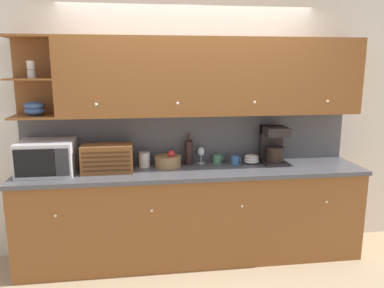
% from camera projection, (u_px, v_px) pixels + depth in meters
% --- Properties ---
extents(ground_plane, '(24.00, 24.00, 0.00)m').
position_uv_depth(ground_plane, '(189.00, 244.00, 4.12)').
color(ground_plane, tan).
extents(wall_back, '(5.75, 0.06, 2.60)m').
position_uv_depth(wall_back, '(189.00, 127.00, 3.88)').
color(wall_back, silver).
rests_on(wall_back, ground_plane).
extents(counter_unit, '(3.37, 0.61, 0.93)m').
position_uv_depth(counter_unit, '(193.00, 214.00, 3.74)').
color(counter_unit, brown).
rests_on(counter_unit, ground_plane).
extents(backsplash_panel, '(3.35, 0.01, 0.52)m').
position_uv_depth(backsplash_panel, '(189.00, 138.00, 3.87)').
color(backsplash_panel, '#4C4C51').
rests_on(backsplash_panel, counter_unit).
extents(upper_cabinets, '(3.35, 0.37, 0.73)m').
position_uv_depth(upper_cabinets, '(209.00, 77.00, 3.60)').
color(upper_cabinets, brown).
rests_on(upper_cabinets, backsplash_panel).
extents(microwave, '(0.50, 0.42, 0.31)m').
position_uv_depth(microwave, '(47.00, 157.00, 3.47)').
color(microwave, silver).
rests_on(microwave, counter_unit).
extents(bread_box, '(0.47, 0.25, 0.26)m').
position_uv_depth(bread_box, '(107.00, 158.00, 3.53)').
color(bread_box, brown).
rests_on(bread_box, counter_unit).
extents(storage_canister, '(0.12, 0.12, 0.15)m').
position_uv_depth(storage_canister, '(144.00, 159.00, 3.72)').
color(storage_canister, silver).
rests_on(storage_canister, counter_unit).
extents(fruit_basket, '(0.26, 0.26, 0.17)m').
position_uv_depth(fruit_basket, '(168.00, 161.00, 3.74)').
color(fruit_basket, '#937047').
rests_on(fruit_basket, counter_unit).
extents(wine_bottle, '(0.08, 0.08, 0.32)m').
position_uv_depth(wine_bottle, '(189.00, 150.00, 3.80)').
color(wine_bottle, black).
rests_on(wine_bottle, counter_unit).
extents(wine_glass, '(0.08, 0.08, 0.17)m').
position_uv_depth(wine_glass, '(201.00, 152.00, 3.85)').
color(wine_glass, silver).
rests_on(wine_glass, counter_unit).
extents(mug_blue_second, '(0.11, 0.10, 0.09)m').
position_uv_depth(mug_blue_second, '(217.00, 159.00, 3.88)').
color(mug_blue_second, '#4C845B').
rests_on(mug_blue_second, counter_unit).
extents(mug, '(0.10, 0.09, 0.09)m').
position_uv_depth(mug, '(235.00, 160.00, 3.82)').
color(mug, '#38669E').
rests_on(mug, counter_unit).
extents(bowl_stack_on_counter, '(0.16, 0.16, 0.09)m').
position_uv_depth(bowl_stack_on_counter, '(252.00, 159.00, 3.87)').
color(bowl_stack_on_counter, silver).
rests_on(bowl_stack_on_counter, counter_unit).
extents(coffee_maker, '(0.23, 0.27, 0.39)m').
position_uv_depth(coffee_maker, '(274.00, 145.00, 3.83)').
color(coffee_maker, black).
rests_on(coffee_maker, counter_unit).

